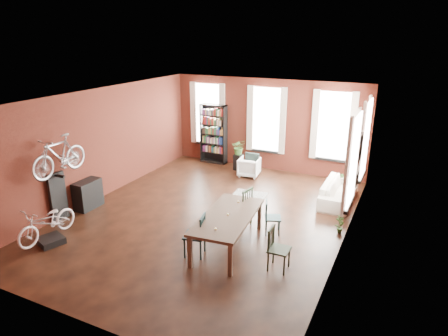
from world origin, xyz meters
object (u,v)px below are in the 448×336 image
Objects in this scene: dining_chair_b at (241,207)px; dining_chair_c at (279,249)px; dining_chair_a at (194,235)px; cream_sofa at (339,188)px; dining_table at (228,231)px; console_table at (88,194)px; dining_chair_d at (273,218)px; bicycle_floor at (45,207)px; white_armchair at (249,166)px; bike_trainer at (51,240)px; bookshelf at (214,134)px; plant_stand at (238,162)px.

dining_chair_c is (1.50, -1.45, -0.06)m from dining_chair_b.
dining_chair_a is 0.92× the size of dining_chair_b.
dining_chair_a is at bearing 0.22° from dining_chair_b.
dining_chair_b is 3.30m from cream_sofa.
console_table is at bearing 171.34° from dining_table.
dining_chair_d is at bearing 9.08° from console_table.
white_armchair is at bearing 70.55° from bicycle_floor.
dining_table is 1.39m from dining_chair_c.
white_armchair is at bearing 69.09° from bike_trainer.
dining_table reaches higher than bike_trainer.
dining_table is 4.44m from console_table.
white_armchair is at bearing -149.24° from dining_chair_b.
dining_chair_c is 7.38m from bookshelf.
cream_sofa is (1.09, 2.68, -0.01)m from dining_chair_d.
dining_table is 2.24× the size of dining_chair_b.
dining_chair_b is 1.50× the size of white_armchair.
plant_stand is at bearing -18.06° from bookshelf.
bookshelf is 4.17× the size of bike_trainer.
bookshelf is at bearing -31.69° from white_armchair.
white_armchair is at bearing 28.03° from dining_chair_c.
dining_table is at bearing -3.17° from console_table.
dining_table is at bearing -59.91° from bookshelf.
bicycle_floor is at bearing -161.25° from dining_table.
bookshelf is 7.22m from bike_trainer.
dining_chair_b is (0.35, 1.72, 0.04)m from dining_chair_a.
dining_chair_d is at bearing 51.01° from dining_table.
dining_chair_d is at bearing 113.26° from white_armchair.
bicycle_floor is at bearing 134.34° from cream_sofa.
dining_chair_c is at bearing 14.27° from bike_trainer.
bookshelf reaches higher than dining_chair_d.
dining_table is 4.43× the size of bike_trainer.
console_table reaches higher than bike_trainer.
console_table reaches higher than plant_stand.
plant_stand is at bearing 30.88° from dining_chair_c.
cream_sofa is at bearing -6.80° from dining_chair_c.
bookshelf is at bearing 37.20° from dining_chair_c.
dining_chair_b is 2.09m from dining_chair_c.
bike_trainer is (-4.50, -2.74, -0.34)m from dining_chair_d.
plant_stand is (-3.77, 1.31, -0.12)m from cream_sofa.
bookshelf is at bearing 84.91° from bike_trainer.
dining_chair_b is 1.25× the size of dining_chair_d.
console_table is at bearing 77.50° from dining_chair_d.
dining_chair_a is 4.95m from cream_sofa.
dining_table is at bearing 25.53° from bicycle_floor.
bicycle_floor is at bearing -86.08° from dining_chair_a.
bike_trainer is 0.66× the size of console_table.
console_table is (-6.23, -3.50, -0.01)m from cream_sofa.
dining_chair_c is at bearing 57.58° from dining_chair_b.
bicycle_floor is (-0.62, -7.15, -0.17)m from bookshelf.
dining_chair_b is at bearing 67.39° from dining_chair_d.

